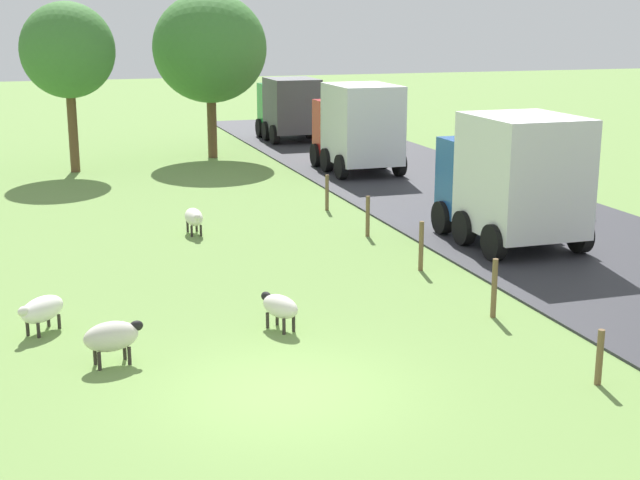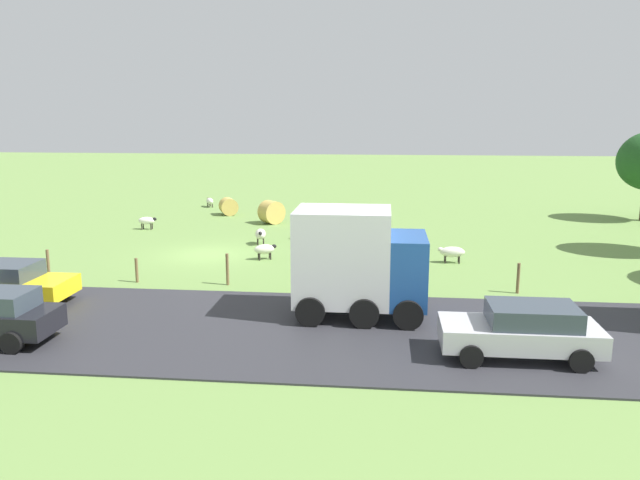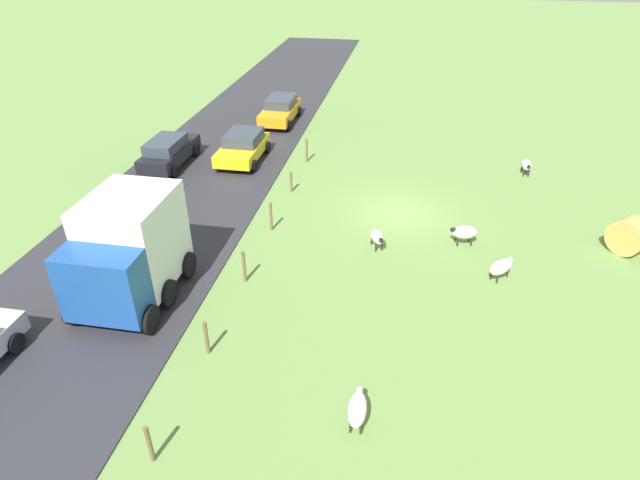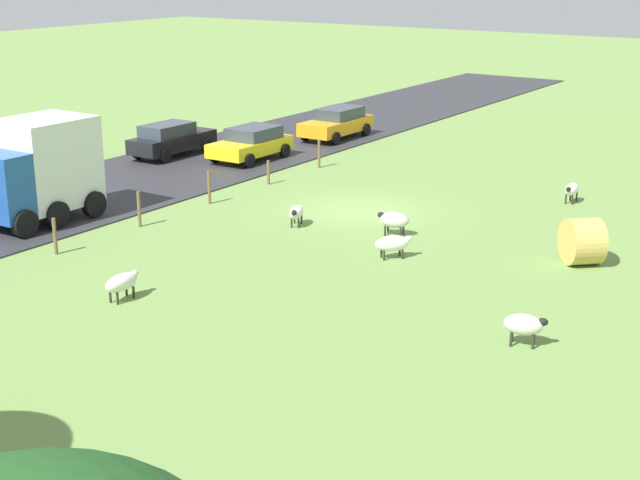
{
  "view_description": "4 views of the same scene",
  "coord_description": "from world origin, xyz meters",
  "px_view_note": "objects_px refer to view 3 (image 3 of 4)",
  "views": [
    {
      "loc": [
        -3.81,
        -13.85,
        6.29
      ],
      "look_at": [
        2.29,
        5.19,
        1.27
      ],
      "focal_mm": 50.43,
      "sensor_mm": 36.0,
      "label": 1
    },
    {
      "loc": [
        28.71,
        8.63,
        6.72
      ],
      "look_at": [
        -0.61,
        5.56,
        0.73
      ],
      "focal_mm": 34.42,
      "sensor_mm": 36.0,
      "label": 2
    },
    {
      "loc": [
        -0.18,
        21.11,
        11.3
      ],
      "look_at": [
        2.91,
        3.95,
        0.65
      ],
      "focal_mm": 29.32,
      "sensor_mm": 36.0,
      "label": 3
    },
    {
      "loc": [
        -17.69,
        29.13,
        9.31
      ],
      "look_at": [
        -2.45,
        6.32,
        0.85
      ],
      "focal_mm": 52.56,
      "sensor_mm": 36.0,
      "label": 4
    }
  ],
  "objects_px": {
    "sheep_3": "(377,237)",
    "car_1": "(169,151)",
    "sheep_2": "(357,409)",
    "hay_bale_1": "(630,236)",
    "sheep_1": "(464,232)",
    "sheep_0": "(501,267)",
    "car_2": "(243,146)",
    "car_3": "(280,109)",
    "truck_2": "(129,250)",
    "sheep_4": "(527,165)"
  },
  "relations": [
    {
      "from": "sheep_3",
      "to": "car_1",
      "type": "distance_m",
      "value": 13.22
    },
    {
      "from": "sheep_2",
      "to": "hay_bale_1",
      "type": "distance_m",
      "value": 14.03
    },
    {
      "from": "sheep_1",
      "to": "hay_bale_1",
      "type": "relative_size",
      "value": 0.8
    },
    {
      "from": "sheep_0",
      "to": "sheep_3",
      "type": "distance_m",
      "value": 4.83
    },
    {
      "from": "sheep_0",
      "to": "sheep_1",
      "type": "relative_size",
      "value": 1.0
    },
    {
      "from": "sheep_0",
      "to": "sheep_1",
      "type": "distance_m",
      "value": 2.52
    },
    {
      "from": "sheep_2",
      "to": "car_2",
      "type": "height_order",
      "value": "car_2"
    },
    {
      "from": "sheep_1",
      "to": "sheep_0",
      "type": "bearing_deg",
      "value": 118.46
    },
    {
      "from": "sheep_2",
      "to": "sheep_3",
      "type": "distance_m",
      "value": 8.77
    },
    {
      "from": "car_3",
      "to": "sheep_3",
      "type": "bearing_deg",
      "value": 117.71
    },
    {
      "from": "sheep_1",
      "to": "truck_2",
      "type": "distance_m",
      "value": 12.82
    },
    {
      "from": "truck_2",
      "to": "car_2",
      "type": "bearing_deg",
      "value": -89.9
    },
    {
      "from": "sheep_3",
      "to": "sheep_4",
      "type": "bearing_deg",
      "value": -129.36
    },
    {
      "from": "sheep_0",
      "to": "sheep_3",
      "type": "bearing_deg",
      "value": -15.74
    },
    {
      "from": "sheep_0",
      "to": "truck_2",
      "type": "bearing_deg",
      "value": 15.11
    },
    {
      "from": "sheep_3",
      "to": "car_2",
      "type": "relative_size",
      "value": 0.27
    },
    {
      "from": "hay_bale_1",
      "to": "car_2",
      "type": "relative_size",
      "value": 0.35
    },
    {
      "from": "sheep_1",
      "to": "car_3",
      "type": "height_order",
      "value": "car_3"
    },
    {
      "from": "car_1",
      "to": "sheep_0",
      "type": "bearing_deg",
      "value": 155.07
    },
    {
      "from": "truck_2",
      "to": "sheep_1",
      "type": "bearing_deg",
      "value": -153.79
    },
    {
      "from": "car_3",
      "to": "sheep_4",
      "type": "bearing_deg",
      "value": 158.16
    },
    {
      "from": "sheep_2",
      "to": "sheep_3",
      "type": "height_order",
      "value": "sheep_2"
    },
    {
      "from": "sheep_2",
      "to": "car_1",
      "type": "height_order",
      "value": "car_1"
    },
    {
      "from": "sheep_2",
      "to": "truck_2",
      "type": "height_order",
      "value": "truck_2"
    },
    {
      "from": "truck_2",
      "to": "car_1",
      "type": "height_order",
      "value": "truck_2"
    },
    {
      "from": "sheep_1",
      "to": "car_3",
      "type": "distance_m",
      "value": 17.4
    },
    {
      "from": "sheep_3",
      "to": "car_3",
      "type": "relative_size",
      "value": 0.25
    },
    {
      "from": "sheep_1",
      "to": "car_1",
      "type": "xyz_separation_m",
      "value": [
        15.09,
        -5.35,
        0.33
      ]
    },
    {
      "from": "sheep_4",
      "to": "car_1",
      "type": "bearing_deg",
      "value": 6.99
    },
    {
      "from": "sheep_2",
      "to": "sheep_1",
      "type": "bearing_deg",
      "value": -108.43
    },
    {
      "from": "truck_2",
      "to": "car_1",
      "type": "distance_m",
      "value": 11.62
    },
    {
      "from": "sheep_4",
      "to": "truck_2",
      "type": "distance_m",
      "value": 20.07
    },
    {
      "from": "sheep_2",
      "to": "sheep_4",
      "type": "height_order",
      "value": "sheep_2"
    },
    {
      "from": "sheep_0",
      "to": "car_3",
      "type": "height_order",
      "value": "car_3"
    },
    {
      "from": "car_2",
      "to": "truck_2",
      "type": "bearing_deg",
      "value": 90.1
    },
    {
      "from": "sheep_0",
      "to": "sheep_2",
      "type": "relative_size",
      "value": 0.93
    },
    {
      "from": "sheep_3",
      "to": "truck_2",
      "type": "distance_m",
      "value": 9.39
    },
    {
      "from": "hay_bale_1",
      "to": "car_2",
      "type": "height_order",
      "value": "car_2"
    },
    {
      "from": "hay_bale_1",
      "to": "car_1",
      "type": "distance_m",
      "value": 21.98
    },
    {
      "from": "car_3",
      "to": "car_2",
      "type": "bearing_deg",
      "value": 86.14
    },
    {
      "from": "sheep_1",
      "to": "hay_bale_1",
      "type": "height_order",
      "value": "hay_bale_1"
    },
    {
      "from": "sheep_0",
      "to": "sheep_2",
      "type": "distance_m",
      "value": 8.67
    },
    {
      "from": "sheep_3",
      "to": "car_1",
      "type": "height_order",
      "value": "car_1"
    },
    {
      "from": "sheep_4",
      "to": "hay_bale_1",
      "type": "xyz_separation_m",
      "value": [
        -2.8,
        7.07,
        0.2
      ]
    },
    {
      "from": "car_2",
      "to": "car_3",
      "type": "distance_m",
      "value": 6.67
    },
    {
      "from": "hay_bale_1",
      "to": "sheep_1",
      "type": "bearing_deg",
      "value": 5.14
    },
    {
      "from": "sheep_1",
      "to": "hay_bale_1",
      "type": "xyz_separation_m",
      "value": [
        -6.36,
        -0.57,
        0.18
      ]
    },
    {
      "from": "sheep_3",
      "to": "hay_bale_1",
      "type": "distance_m",
      "value": 9.92
    },
    {
      "from": "sheep_0",
      "to": "hay_bale_1",
      "type": "xyz_separation_m",
      "value": [
        -5.16,
        -2.79,
        0.24
      ]
    },
    {
      "from": "sheep_4",
      "to": "car_3",
      "type": "xyz_separation_m",
      "value": [
        14.57,
        -5.84,
        0.34
      ]
    }
  ]
}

